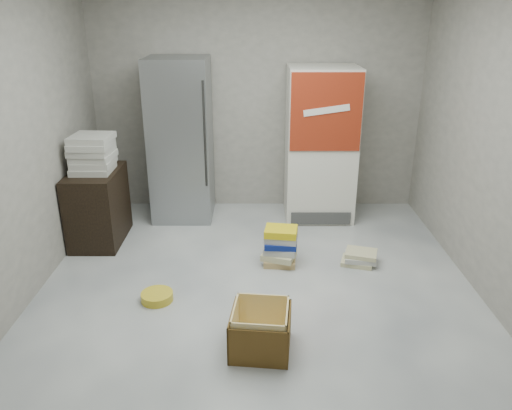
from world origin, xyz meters
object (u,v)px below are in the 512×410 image
at_px(cardboard_box, 261,332).
at_px(wood_shelf, 98,206).
at_px(steel_fridge, 181,140).
at_px(phonebook_stack_main, 280,246).
at_px(coke_cooler, 320,144).

bearing_deg(cardboard_box, wood_shelf, 138.70).
height_order(wood_shelf, cardboard_box, wood_shelf).
relative_size(steel_fridge, phonebook_stack_main, 4.88).
height_order(steel_fridge, phonebook_stack_main, steel_fridge).
xyz_separation_m(wood_shelf, phonebook_stack_main, (1.96, -0.55, -0.21)).
relative_size(steel_fridge, coke_cooler, 1.06).
bearing_deg(steel_fridge, phonebook_stack_main, -48.61).
bearing_deg(coke_cooler, wood_shelf, -163.72).
distance_m(wood_shelf, phonebook_stack_main, 2.05).
height_order(steel_fridge, cardboard_box, steel_fridge).
xyz_separation_m(coke_cooler, phonebook_stack_main, (-0.52, -1.28, -0.71)).
bearing_deg(steel_fridge, wood_shelf, -138.69).
xyz_separation_m(coke_cooler, cardboard_box, (-0.73, -2.63, -0.76)).
relative_size(steel_fridge, wood_shelf, 2.37).
xyz_separation_m(steel_fridge, cardboard_box, (0.92, -2.63, -0.80)).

